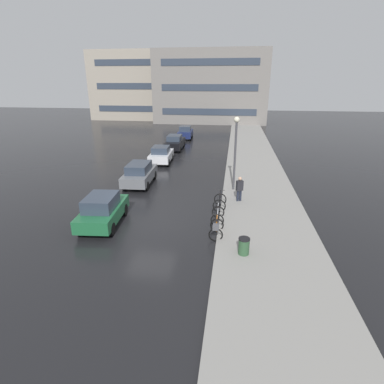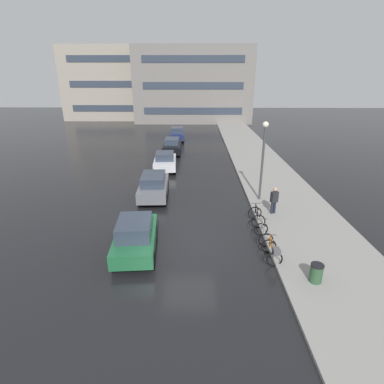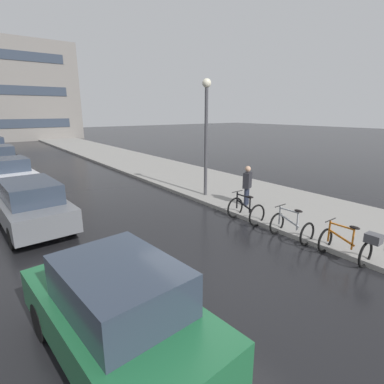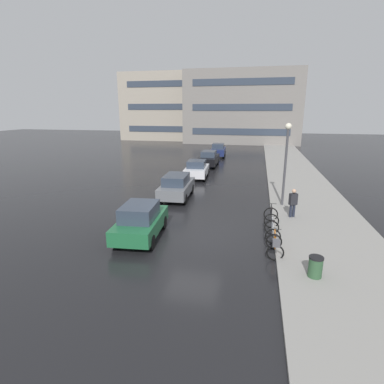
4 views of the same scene
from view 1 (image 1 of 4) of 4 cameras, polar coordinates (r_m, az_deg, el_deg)
name	(u,v)px [view 1 (image 1 of 4)]	position (r m, az deg, el deg)	size (l,w,h in m)	color
ground_plane	(150,224)	(15.97, -8.07, -6.08)	(140.00, 140.00, 0.00)	black
sidewalk_kerb	(255,174)	(24.78, 11.94, 3.46)	(4.80, 60.00, 0.14)	gray
bicycle_nearest	(216,228)	(14.35, 4.64, -6.92)	(0.69, 1.36, 0.97)	black
bicycle_second	(218,215)	(15.95, 4.92, -4.43)	(0.71, 1.11, 0.98)	black
bicycle_third	(220,202)	(17.64, 5.31, -1.89)	(0.76, 1.08, 1.01)	black
car_green	(103,210)	(16.14, -16.65, -3.31)	(2.06, 3.93, 1.63)	#1E6038
car_grey	(140,174)	(21.95, -9.96, 3.48)	(1.96, 4.26, 1.61)	slate
car_white	(161,155)	(27.71, -5.89, 7.09)	(2.02, 3.83, 1.57)	silver
car_black	(175,142)	(33.30, -3.28, 9.42)	(1.80, 4.40, 1.63)	black
car_navy	(185,133)	(39.79, -1.28, 11.24)	(1.91, 3.98, 1.70)	navy
pedestrian	(239,188)	(18.40, 9.03, 0.68)	(0.46, 0.39, 1.69)	#1E2333
streetlamp	(236,145)	(19.85, 8.29, 8.85)	(0.36, 0.36, 4.98)	#424247
trash_bin	(244,247)	(13.05, 9.83, -10.36)	(0.49, 0.49, 0.88)	#2D5133
building_facade_main	(211,87)	(57.18, 3.64, 19.30)	(19.81, 8.21, 12.35)	gray
building_facade_side	(149,86)	(63.36, -8.21, 19.38)	(21.65, 8.61, 12.67)	#9E9384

